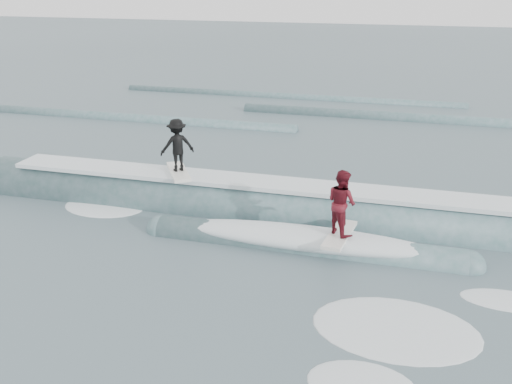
# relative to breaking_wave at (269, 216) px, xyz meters

# --- Properties ---
(ground) EXTENTS (160.00, 160.00, 0.00)m
(ground) POSITION_rel_breaking_wave_xyz_m (-0.26, -3.24, -0.05)
(ground) COLOR #384E52
(ground) RESTS_ON ground
(breaking_wave) EXTENTS (22.26, 3.82, 2.09)m
(breaking_wave) POSITION_rel_breaking_wave_xyz_m (0.00, 0.00, 0.00)
(breaking_wave) COLOR #385E5E
(breaking_wave) RESTS_ON ground
(surfer_black) EXTENTS (1.50, 2.00, 1.88)m
(surfer_black) POSITION_rel_breaking_wave_xyz_m (-3.27, 0.32, 1.98)
(surfer_black) COLOR white
(surfer_black) RESTS_ON ground
(surfer_red) EXTENTS (1.15, 2.05, 1.98)m
(surfer_red) POSITION_rel_breaking_wave_xyz_m (2.53, -1.88, 1.40)
(surfer_red) COLOR silver
(surfer_red) RESTS_ON ground
(whitewater) EXTENTS (14.82, 8.46, 0.10)m
(whitewater) POSITION_rel_breaking_wave_xyz_m (2.13, -4.23, -0.05)
(whitewater) COLOR white
(whitewater) RESTS_ON ground
(far_swells) EXTENTS (40.13, 8.65, 0.80)m
(far_swells) POSITION_rel_breaking_wave_xyz_m (-2.39, 14.41, -0.05)
(far_swells) COLOR #385E5E
(far_swells) RESTS_ON ground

